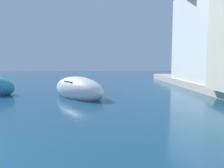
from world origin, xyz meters
The scene contains 2 objects.
quay_promenade centered at (4.32, -0.37, 0.25)m, with size 44.00×32.00×0.50m.
moored_boat_2 centered at (2.45, 8.71, 0.41)m, with size 3.82×4.50×1.47m.
Camera 1 is at (3.52, -4.39, 2.05)m, focal length 37.49 mm.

